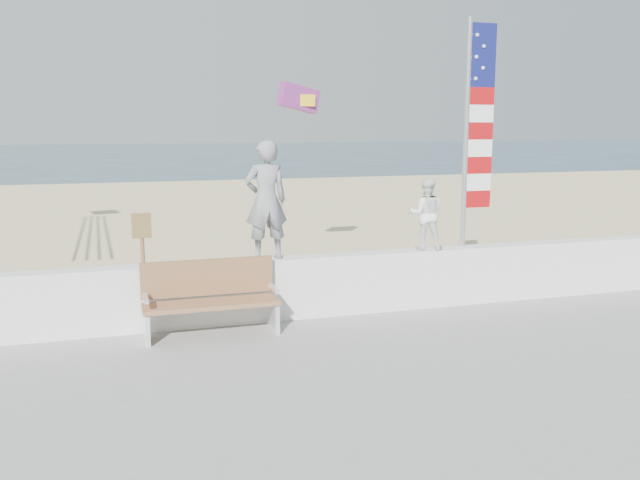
% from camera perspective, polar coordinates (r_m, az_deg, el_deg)
% --- Properties ---
extents(ground, '(220.00, 220.00, 0.00)m').
position_cam_1_polar(ground, '(8.38, 2.44, -11.20)').
color(ground, '#2B4757').
rests_on(ground, ground).
extents(sand, '(90.00, 40.00, 0.08)m').
position_cam_1_polar(sand, '(16.83, -8.03, -0.53)').
color(sand, beige).
rests_on(sand, ground).
extents(seawall, '(30.00, 0.35, 0.90)m').
position_cam_1_polar(seawall, '(10.01, -1.44, -3.94)').
color(seawall, silver).
rests_on(seawall, boardwalk).
extents(adult, '(0.64, 0.44, 1.70)m').
position_cam_1_polar(adult, '(9.65, -4.57, 3.36)').
color(adult, gray).
rests_on(adult, seawall).
extents(child, '(0.66, 0.59, 1.11)m').
position_cam_1_polar(child, '(10.54, 8.92, 2.18)').
color(child, white).
rests_on(child, seawall).
extents(bench, '(1.80, 0.57, 1.00)m').
position_cam_1_polar(bench, '(9.28, -9.24, -4.79)').
color(bench, '#976742').
rests_on(bench, boardwalk).
extents(flag, '(0.50, 0.08, 3.50)m').
position_cam_1_polar(flag, '(10.82, 12.82, 9.47)').
color(flag, silver).
rests_on(flag, seawall).
extents(parafoil_kite, '(0.94, 0.46, 0.63)m').
position_cam_1_polar(parafoil_kite, '(14.00, -1.70, 11.83)').
color(parafoil_kite, red).
rests_on(parafoil_kite, ground).
extents(sign, '(0.32, 0.07, 1.46)m').
position_cam_1_polar(sign, '(11.72, -14.72, -0.68)').
color(sign, olive).
rests_on(sign, sand).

